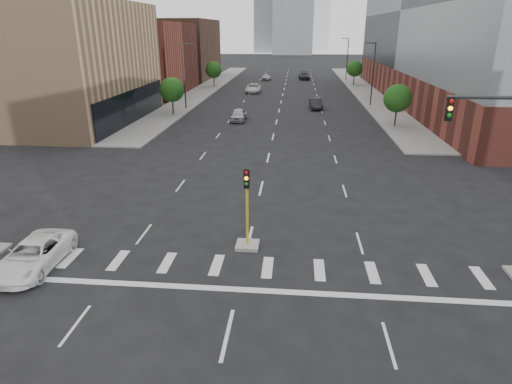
# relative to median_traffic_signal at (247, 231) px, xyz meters

# --- Properties ---
(ground) EXTENTS (400.00, 400.00, 0.00)m
(ground) POSITION_rel_median_traffic_signal_xyz_m (0.00, -8.97, -0.97)
(ground) COLOR black
(ground) RESTS_ON ground
(sidewalk_left_far) EXTENTS (5.00, 92.00, 0.15)m
(sidewalk_left_far) POSITION_rel_median_traffic_signal_xyz_m (-15.00, 65.03, -0.90)
(sidewalk_left_far) COLOR gray
(sidewalk_left_far) RESTS_ON ground
(sidewalk_right_far) EXTENTS (5.00, 92.00, 0.15)m
(sidewalk_right_far) POSITION_rel_median_traffic_signal_xyz_m (15.00, 65.03, -0.90)
(sidewalk_right_far) COLOR gray
(sidewalk_right_far) RESTS_ON ground
(building_left_mid) EXTENTS (20.00, 24.00, 14.00)m
(building_left_mid) POSITION_rel_median_traffic_signal_xyz_m (-27.50, 31.03, 6.03)
(building_left_mid) COLOR tan
(building_left_mid) RESTS_ON ground
(building_left_far_a) EXTENTS (20.00, 22.00, 12.00)m
(building_left_far_a) POSITION_rel_median_traffic_signal_xyz_m (-27.50, 57.03, 5.03)
(building_left_far_a) COLOR brown
(building_left_far_a) RESTS_ON ground
(building_left_far_b) EXTENTS (20.00, 24.00, 13.00)m
(building_left_far_b) POSITION_rel_median_traffic_signal_xyz_m (-27.50, 83.03, 5.53)
(building_left_far_b) COLOR brown
(building_left_far_b) RESTS_ON ground
(building_right_main) EXTENTS (24.00, 70.00, 22.00)m
(building_right_main) POSITION_rel_median_traffic_signal_xyz_m (29.50, 51.03, 10.03)
(building_right_main) COLOR brown
(building_right_main) RESTS_ON ground
(tower_mid) EXTENTS (18.00, 18.00, 44.00)m
(tower_mid) POSITION_rel_median_traffic_signal_xyz_m (0.00, 191.03, 21.03)
(tower_mid) COLOR slate
(tower_mid) RESTS_ON ground
(median_traffic_signal) EXTENTS (1.20, 1.20, 4.40)m
(median_traffic_signal) POSITION_rel_median_traffic_signal_xyz_m (0.00, 0.00, 0.00)
(median_traffic_signal) COLOR #999993
(median_traffic_signal) RESTS_ON ground
(streetlight_right_a) EXTENTS (1.60, 0.22, 9.07)m
(streetlight_right_a) POSITION_rel_median_traffic_signal_xyz_m (13.41, 46.03, 4.04)
(streetlight_right_a) COLOR #2D2D30
(streetlight_right_a) RESTS_ON ground
(streetlight_right_b) EXTENTS (1.60, 0.22, 9.07)m
(streetlight_right_b) POSITION_rel_median_traffic_signal_xyz_m (13.41, 81.03, 4.04)
(streetlight_right_b) COLOR #2D2D30
(streetlight_right_b) RESTS_ON ground
(streetlight_left) EXTENTS (1.60, 0.22, 9.07)m
(streetlight_left) POSITION_rel_median_traffic_signal_xyz_m (-13.41, 41.03, 4.04)
(streetlight_left) COLOR #2D2D30
(streetlight_left) RESTS_ON ground
(tree_left_near) EXTENTS (3.20, 3.20, 4.85)m
(tree_left_near) POSITION_rel_median_traffic_signal_xyz_m (-14.00, 36.03, 2.42)
(tree_left_near) COLOR #382619
(tree_left_near) RESTS_ON ground
(tree_left_far) EXTENTS (3.20, 3.20, 4.85)m
(tree_left_far) POSITION_rel_median_traffic_signal_xyz_m (-14.00, 66.03, 2.42)
(tree_left_far) COLOR #382619
(tree_left_far) RESTS_ON ground
(tree_right_near) EXTENTS (3.20, 3.20, 4.85)m
(tree_right_near) POSITION_rel_median_traffic_signal_xyz_m (14.00, 31.03, 2.42)
(tree_right_near) COLOR #382619
(tree_right_near) RESTS_ON ground
(tree_right_far) EXTENTS (3.20, 3.20, 4.85)m
(tree_right_far) POSITION_rel_median_traffic_signal_xyz_m (14.00, 71.03, 2.42)
(tree_right_far) COLOR #382619
(tree_right_far) RESTS_ON ground
(car_near_left) EXTENTS (1.83, 4.46, 1.51)m
(car_near_left) POSITION_rel_median_traffic_signal_xyz_m (-4.82, 33.33, -0.22)
(car_near_left) COLOR #9F9FA3
(car_near_left) RESTS_ON ground
(car_mid_right) EXTENTS (1.89, 4.67, 1.51)m
(car_mid_right) POSITION_rel_median_traffic_signal_xyz_m (5.22, 42.92, -0.22)
(car_mid_right) COLOR black
(car_mid_right) RESTS_ON ground
(car_far_left) EXTENTS (2.62, 5.61, 1.55)m
(car_far_left) POSITION_rel_median_traffic_signal_xyz_m (-5.47, 59.27, -0.20)
(car_far_left) COLOR silver
(car_far_left) RESTS_ON ground
(car_deep_right) EXTENTS (2.68, 5.70, 1.61)m
(car_deep_right) POSITION_rel_median_traffic_signal_xyz_m (4.10, 82.03, -0.17)
(car_deep_right) COLOR black
(car_deep_right) RESTS_ON ground
(car_distant) EXTENTS (2.05, 4.17, 1.37)m
(car_distant) POSITION_rel_median_traffic_signal_xyz_m (-4.46, 79.89, -0.29)
(car_distant) COLOR #ACADB1
(car_distant) RESTS_ON ground
(parked_minivan) EXTENTS (2.37, 4.97, 1.37)m
(parked_minivan) POSITION_rel_median_traffic_signal_xyz_m (-10.00, -2.97, -0.29)
(parked_minivan) COLOR white
(parked_minivan) RESTS_ON ground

